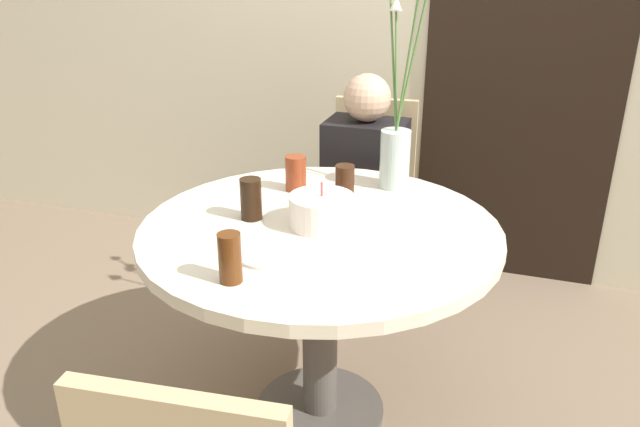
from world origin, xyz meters
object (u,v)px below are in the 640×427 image
at_px(flower_vase, 397,129).
at_px(chair_near_front, 370,188).
at_px(drink_glass_3, 345,181).
at_px(side_plate, 267,256).
at_px(drink_glass_0, 296,173).
at_px(birthday_cake, 321,211).
at_px(person_guest, 364,203).
at_px(drink_glass_2, 230,258).
at_px(drink_glass_1, 251,199).

bearing_deg(flower_vase, chair_near_front, 112.46).
distance_m(chair_near_front, drink_glass_3, 0.73).
relative_size(side_plate, drink_glass_0, 1.29).
height_order(birthday_cake, person_guest, person_guest).
xyz_separation_m(birthday_cake, flower_vase, (0.14, 0.43, 0.16)).
distance_m(side_plate, drink_glass_3, 0.54).
bearing_deg(drink_glass_3, side_plate, -97.65).
relative_size(chair_near_front, drink_glass_3, 8.35).
bearing_deg(person_guest, drink_glass_2, -92.41).
relative_size(chair_near_front, birthday_cake, 4.45).
bearing_deg(drink_glass_1, drink_glass_3, 52.17).
relative_size(birthday_cake, person_guest, 0.19).
distance_m(birthday_cake, person_guest, 0.85).
height_order(flower_vase, drink_glass_0, flower_vase).
bearing_deg(birthday_cake, drink_glass_1, -176.45).
bearing_deg(person_guest, flower_vase, -60.71).
height_order(chair_near_front, flower_vase, flower_vase).
xyz_separation_m(chair_near_front, birthday_cake, (0.07, -0.96, 0.27)).
xyz_separation_m(drink_glass_0, person_guest, (0.13, 0.52, -0.30)).
bearing_deg(birthday_cake, flower_vase, 71.48).
xyz_separation_m(chair_near_front, side_plate, (-0.00, -1.21, 0.23)).
bearing_deg(side_plate, birthday_cake, 73.37).
height_order(birthday_cake, drink_glass_2, birthday_cake).
distance_m(side_plate, drink_glass_2, 0.17).
bearing_deg(drink_glass_3, flower_vase, 45.20).
relative_size(flower_vase, drink_glass_3, 7.01).
xyz_separation_m(drink_glass_0, drink_glass_2, (0.07, -0.69, 0.00)).
height_order(flower_vase, drink_glass_1, flower_vase).
height_order(drink_glass_0, drink_glass_2, drink_glass_2).
bearing_deg(drink_glass_0, drink_glass_1, -98.88).
bearing_deg(person_guest, chair_near_front, 94.11).
bearing_deg(side_plate, flower_vase, 72.18).
bearing_deg(side_plate, person_guest, 89.26).
relative_size(birthday_cake, side_plate, 1.26).
bearing_deg(drink_glass_2, birthday_cake, 74.58).
distance_m(drink_glass_0, drink_glass_3, 0.18).
bearing_deg(drink_glass_0, chair_near_front, 80.53).
xyz_separation_m(chair_near_front, drink_glass_3, (0.07, -0.68, 0.28)).
distance_m(side_plate, drink_glass_0, 0.55).
relative_size(drink_glass_2, drink_glass_3, 1.24).
distance_m(flower_vase, drink_glass_3, 0.26).
height_order(drink_glass_1, drink_glass_3, drink_glass_1).
bearing_deg(drink_glass_1, side_plate, -57.00).
bearing_deg(drink_glass_2, chair_near_front, 88.35).
relative_size(drink_glass_0, drink_glass_3, 1.15).
relative_size(side_plate, drink_glass_3, 1.48).
relative_size(drink_glass_3, person_guest, 0.10).
xyz_separation_m(drink_glass_0, drink_glass_3, (0.18, 0.01, -0.01)).
xyz_separation_m(flower_vase, drink_glass_0, (-0.33, -0.15, -0.15)).
relative_size(drink_glass_0, drink_glass_1, 0.94).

